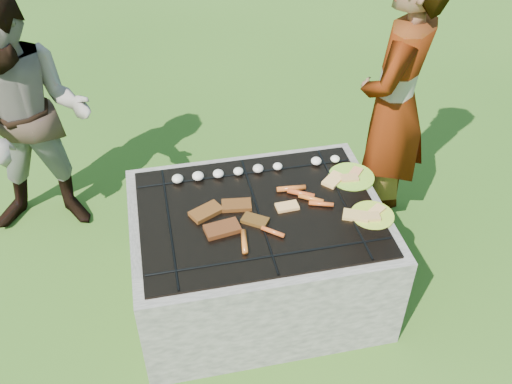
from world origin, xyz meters
TOP-DOWN VIEW (x-y plane):
  - lawn at (0.00, 0.00)m, footprint 60.00×60.00m
  - fire_pit at (0.00, 0.00)m, footprint 1.30×1.00m
  - mushrooms at (0.00, 0.32)m, footprint 0.95×0.06m
  - pork_slabs at (-0.17, -0.02)m, footprint 0.40×0.28m
  - sausages at (0.16, -0.02)m, footprint 0.53×0.44m
  - bread_on_grate at (0.38, 0.01)m, footprint 0.45×0.43m
  - plate_far at (0.56, 0.17)m, footprint 0.30×0.30m
  - plate_near at (0.56, -0.15)m, footprint 0.27×0.27m
  - cook at (0.89, 0.46)m, footprint 0.71×0.73m
  - bystander at (-1.16, 0.85)m, footprint 0.82×0.67m

SIDE VIEW (x-z plane):
  - lawn at x=0.00m, z-range 0.00..0.00m
  - fire_pit at x=0.00m, z-range -0.03..0.59m
  - plate_near at x=0.56m, z-range 0.59..0.62m
  - plate_far at x=0.56m, z-range 0.59..0.62m
  - bread_on_grate at x=0.38m, z-range 0.61..0.63m
  - pork_slabs at x=-0.17m, z-range 0.61..0.64m
  - sausages at x=0.16m, z-range 0.61..0.64m
  - mushrooms at x=0.00m, z-range 0.61..0.65m
  - bystander at x=-1.16m, z-range 0.00..1.55m
  - cook at x=0.89m, z-range 0.00..1.69m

